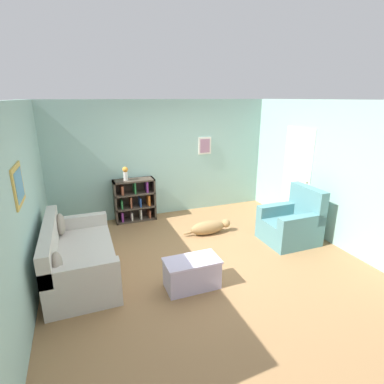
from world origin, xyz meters
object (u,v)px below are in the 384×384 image
(coffee_table, at_px, (192,272))
(vase, at_px, (125,173))
(couch, at_px, (77,258))
(dog, at_px, (209,227))
(recliner_chair, at_px, (292,223))
(bookshelf, at_px, (135,200))

(coffee_table, height_order, vase, vase)
(couch, xyz_separation_m, dog, (2.48, 0.66, -0.17))
(recliner_chair, xyz_separation_m, vase, (-2.76, 2.08, 0.75))
(dog, relative_size, vase, 3.41)
(dog, bearing_deg, couch, -165.05)
(dog, distance_m, vase, 2.12)
(recliner_chair, bearing_deg, bookshelf, 141.06)
(recliner_chair, relative_size, dog, 1.03)
(bookshelf, relative_size, coffee_table, 1.20)
(bookshelf, relative_size, vase, 3.19)
(couch, bearing_deg, dog, 14.95)
(bookshelf, distance_m, vase, 0.67)
(coffee_table, bearing_deg, vase, 99.34)
(recliner_chair, height_order, dog, recliner_chair)
(bookshelf, xyz_separation_m, dog, (1.25, -1.27, -0.32))
(coffee_table, bearing_deg, bookshelf, 95.95)
(dog, bearing_deg, coffee_table, -121.93)
(vase, bearing_deg, dog, -41.53)
(recliner_chair, xyz_separation_m, dog, (-1.35, 0.82, -0.21))
(recliner_chair, bearing_deg, couch, 177.60)
(bookshelf, bearing_deg, recliner_chair, -38.94)
(recliner_chair, bearing_deg, vase, 143.06)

